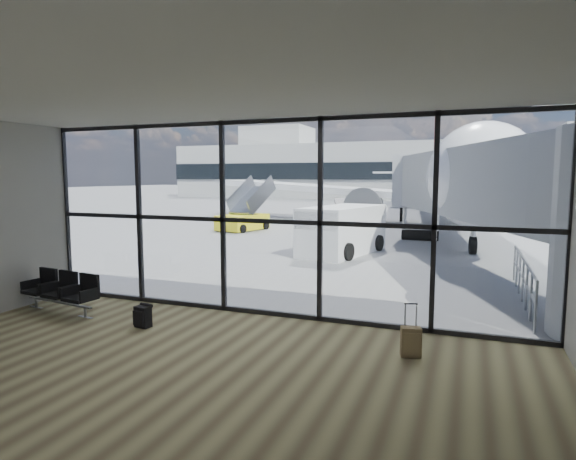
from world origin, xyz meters
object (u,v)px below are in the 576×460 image
Objects in this scene: airliner at (447,177)px; mobile_stairs at (244,220)px; seating_row at (63,290)px; backpack at (143,316)px; suitcase at (411,342)px; service_van at (341,230)px; belt_loader at (347,218)px.

airliner reaches higher than mobile_stairs.
mobile_stairs is at bearing 109.59° from seating_row.
backpack is 5.56m from suitcase.
seating_row is 29.00m from airliner.
backpack is 0.13× the size of mobile_stairs.
suitcase is 21.13m from mobile_stairs.
airliner is 10.06× the size of mobile_stairs.
airliner is (4.78, 28.30, 2.91)m from backpack.
mobile_stairs is at bearing 152.09° from service_van.
airliner is at bearing 56.13° from mobile_stairs.
suitcase is at bearing -43.09° from mobile_stairs.
service_van is 1.22× the size of mobile_stairs.
seating_row is 2.60m from backpack.
suitcase is 0.20× the size of service_van.
airliner is (7.34, 27.94, 2.62)m from seating_row.
belt_loader is at bearing 46.89° from mobile_stairs.
seating_row is 2.25× the size of suitcase.
service_van is at bearing 91.62° from backpack.
backpack is 28.84m from airliner.
suitcase is 0.24× the size of mobile_stairs.
airliner reaches higher than service_van.
service_van is at bearing -99.89° from belt_loader.
airliner is at bearing 76.46° from suitcase.
mobile_stairs reaches higher than suitcase.
mobile_stairs is at bearing 118.53° from backpack.
mobile_stairs is at bearing -143.28° from airliner.
mobile_stairs is at bearing 109.10° from suitcase.
suitcase is 28.15m from airliner.
backpack is at bearing -106.33° from airliner.
airliner is (-0.78, 28.00, 2.86)m from suitcase.
airliner is 9.20m from belt_loader.
airliner reaches higher than belt_loader.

